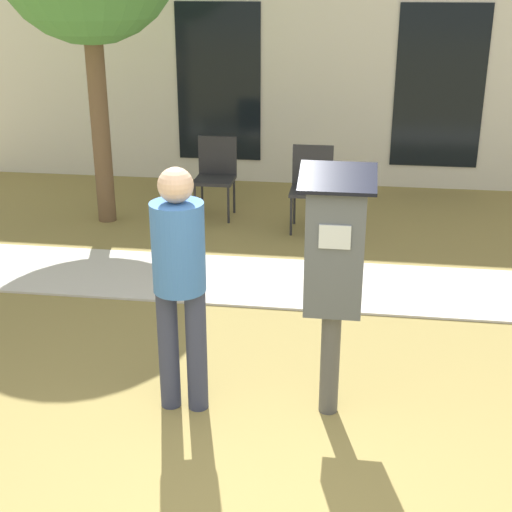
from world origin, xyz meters
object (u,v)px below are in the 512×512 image
(parking_meter, at_px, (334,263))
(person_standing, at_px, (179,273))
(outdoor_chair_left, at_px, (216,170))
(outdoor_chair_middle, at_px, (312,181))

(parking_meter, relative_size, person_standing, 1.01)
(parking_meter, distance_m, person_standing, 0.93)
(person_standing, xyz_separation_m, outdoor_chair_left, (-0.56, 3.93, -0.40))
(person_standing, distance_m, outdoor_chair_middle, 3.69)
(outdoor_chair_left, bearing_deg, person_standing, -85.07)
(parking_meter, relative_size, outdoor_chair_left, 1.77)
(parking_meter, height_order, outdoor_chair_left, parking_meter)
(parking_meter, distance_m, outdoor_chair_left, 4.16)
(person_standing, bearing_deg, parking_meter, -17.45)
(outdoor_chair_middle, bearing_deg, outdoor_chair_left, 166.52)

